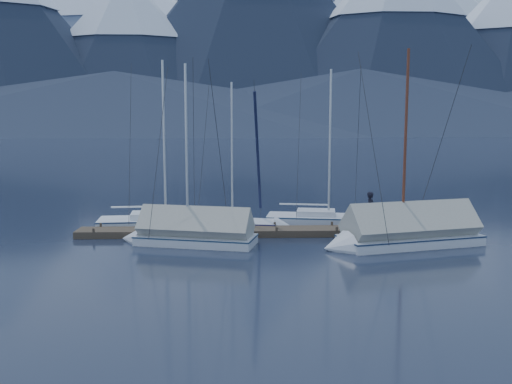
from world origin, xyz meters
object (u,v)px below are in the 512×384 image
(sailboat_open_left, at_px, (175,223))
(sailboat_open_right, at_px, (337,221))
(sailboat_covered_near, at_px, (399,235))
(person, at_px, (371,210))
(sailboat_open_mid, at_px, (241,225))
(sailboat_covered_far, at_px, (185,235))

(sailboat_open_left, distance_m, sailboat_open_right, 9.08)
(sailboat_covered_near, distance_m, person, 2.89)
(sailboat_open_mid, xyz_separation_m, person, (6.62, -1.77, 1.11))
(sailboat_open_left, height_order, sailboat_open_right, sailboat_open_left)
(sailboat_open_mid, bearing_deg, sailboat_covered_near, -31.49)
(sailboat_open_right, bearing_deg, sailboat_open_mid, -168.38)
(sailboat_covered_near, height_order, sailboat_covered_far, sailboat_covered_near)
(sailboat_open_right, distance_m, sailboat_covered_near, 5.91)
(sailboat_open_left, bearing_deg, sailboat_open_right, 2.48)
(sailboat_open_mid, bearing_deg, sailboat_open_right, 11.62)
(sailboat_open_mid, distance_m, sailboat_covered_near, 8.58)
(person, bearing_deg, sailboat_open_right, 23.26)
(sailboat_open_left, relative_size, person, 5.34)
(sailboat_open_right, bearing_deg, sailboat_covered_near, -71.86)
(sailboat_covered_far, height_order, person, sailboat_covered_far)
(sailboat_open_left, height_order, person, sailboat_open_left)
(sailboat_open_right, bearing_deg, person, -68.38)
(sailboat_open_mid, relative_size, sailboat_covered_near, 0.86)
(sailboat_open_mid, relative_size, person, 4.63)
(sailboat_open_left, bearing_deg, sailboat_covered_near, -25.54)
(sailboat_open_mid, bearing_deg, sailboat_open_left, 168.47)
(sailboat_open_right, relative_size, person, 5.11)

